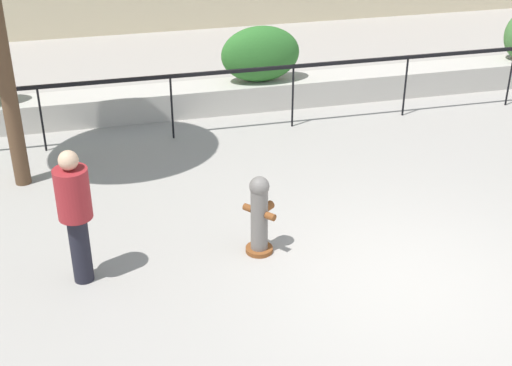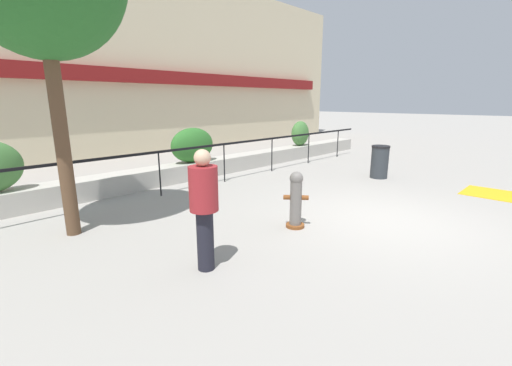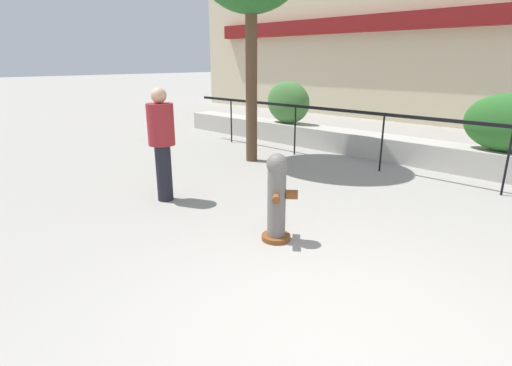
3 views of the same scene
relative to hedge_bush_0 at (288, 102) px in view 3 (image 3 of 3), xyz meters
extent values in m
plane|color=#9E9991|center=(5.40, -6.00, -1.05)|extent=(120.00, 120.00, 0.00)
cylinder|color=black|center=(-1.02, -1.10, -0.47)|extent=(0.04, 0.04, 1.15)
cylinder|color=black|center=(1.12, -1.10, -0.47)|extent=(0.04, 0.04, 1.15)
cylinder|color=black|center=(3.26, -1.10, -0.47)|extent=(0.04, 0.04, 1.15)
cylinder|color=black|center=(5.40, -1.10, -0.47)|extent=(0.04, 0.04, 1.15)
ellipsoid|color=#427538|center=(0.00, 0.00, 0.00)|extent=(1.33, 0.62, 1.09)
ellipsoid|color=#2D6B28|center=(5.09, 0.00, -0.02)|extent=(1.49, 0.70, 1.05)
cylinder|color=brown|center=(3.84, -4.91, -1.02)|extent=(0.49, 0.49, 0.06)
cylinder|color=slate|center=(3.84, -4.91, -0.56)|extent=(0.31, 0.31, 0.85)
sphere|color=slate|center=(3.84, -4.91, -0.09)|extent=(0.25, 0.25, 0.25)
cylinder|color=brown|center=(3.98, -4.80, -0.46)|extent=(0.18, 0.18, 0.11)
cylinder|color=brown|center=(3.95, -5.05, -0.46)|extent=(0.15, 0.15, 0.09)
cylinder|color=brown|center=(3.73, -4.78, -0.46)|extent=(0.15, 0.15, 0.09)
cylinder|color=brown|center=(0.80, -2.20, 0.57)|extent=(0.24, 0.24, 3.24)
cylinder|color=black|center=(1.62, -5.00, -0.61)|extent=(0.34, 0.34, 0.88)
cylinder|color=maroon|center=(1.62, -5.00, 0.14)|extent=(0.56, 0.56, 0.62)
sphere|color=#D6AD89|center=(1.62, -5.00, 0.57)|extent=(0.23, 0.23, 0.23)
camera|label=1|loc=(1.95, -12.41, 4.06)|focal=50.00mm
camera|label=2|loc=(-1.15, -8.62, 1.31)|focal=24.00mm
camera|label=3|loc=(6.75, -8.33, 1.05)|focal=28.00mm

